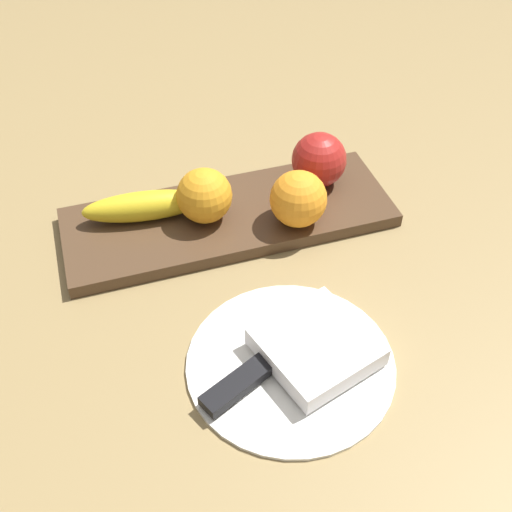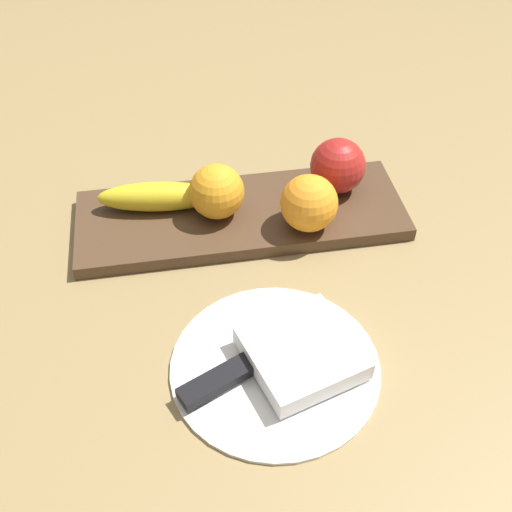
{
  "view_description": "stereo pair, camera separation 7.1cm",
  "coord_description": "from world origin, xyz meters",
  "px_view_note": "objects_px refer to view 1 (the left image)",
  "views": [
    {
      "loc": [
        -0.14,
        -0.6,
        0.55
      ],
      "look_at": [
        0.02,
        -0.12,
        0.05
      ],
      "focal_mm": 44.07,
      "sensor_mm": 36.0,
      "label": 1
    },
    {
      "loc": [
        -0.07,
        -0.62,
        0.55
      ],
      "look_at": [
        0.02,
        -0.12,
        0.05
      ],
      "focal_mm": 44.07,
      "sensor_mm": 36.0,
      "label": 2
    }
  ],
  "objects_px": {
    "apple": "(319,160)",
    "orange_near_apple": "(205,196)",
    "dinner_plate": "(291,362)",
    "orange_near_banana": "(298,199)",
    "folded_napkin": "(316,346)",
    "fruit_tray": "(228,216)",
    "knife": "(252,374)",
    "banana": "(144,206)"
  },
  "relations": [
    {
      "from": "orange_near_banana",
      "to": "folded_napkin",
      "type": "distance_m",
      "value": 0.2
    },
    {
      "from": "apple",
      "to": "fruit_tray",
      "type": "bearing_deg",
      "value": -170.83
    },
    {
      "from": "knife",
      "to": "apple",
      "type": "bearing_deg",
      "value": 31.97
    },
    {
      "from": "orange_near_apple",
      "to": "folded_napkin",
      "type": "bearing_deg",
      "value": -76.18
    },
    {
      "from": "apple",
      "to": "orange_near_banana",
      "type": "distance_m",
      "value": 0.09
    },
    {
      "from": "orange_near_banana",
      "to": "dinner_plate",
      "type": "distance_m",
      "value": 0.22
    },
    {
      "from": "banana",
      "to": "dinner_plate",
      "type": "bearing_deg",
      "value": -61.21
    },
    {
      "from": "apple",
      "to": "orange_near_banana",
      "type": "bearing_deg",
      "value": -128.74
    },
    {
      "from": "banana",
      "to": "dinner_plate",
      "type": "relative_size",
      "value": 0.7
    },
    {
      "from": "fruit_tray",
      "to": "orange_near_banana",
      "type": "height_order",
      "value": "orange_near_banana"
    },
    {
      "from": "orange_near_banana",
      "to": "dinner_plate",
      "type": "height_order",
      "value": "orange_near_banana"
    },
    {
      "from": "orange_near_banana",
      "to": "folded_napkin",
      "type": "xyz_separation_m",
      "value": [
        -0.05,
        -0.2,
        -0.03
      ]
    },
    {
      "from": "folded_napkin",
      "to": "knife",
      "type": "bearing_deg",
      "value": -173.23
    },
    {
      "from": "dinner_plate",
      "to": "knife",
      "type": "relative_size",
      "value": 1.28
    },
    {
      "from": "orange_near_apple",
      "to": "orange_near_banana",
      "type": "height_order",
      "value": "orange_near_banana"
    },
    {
      "from": "apple",
      "to": "dinner_plate",
      "type": "bearing_deg",
      "value": -116.81
    },
    {
      "from": "apple",
      "to": "dinner_plate",
      "type": "distance_m",
      "value": 0.3
    },
    {
      "from": "banana",
      "to": "knife",
      "type": "distance_m",
      "value": 0.28
    },
    {
      "from": "orange_near_apple",
      "to": "dinner_plate",
      "type": "relative_size",
      "value": 0.32
    },
    {
      "from": "banana",
      "to": "orange_near_banana",
      "type": "xyz_separation_m",
      "value": [
        0.18,
        -0.06,
        0.02
      ]
    },
    {
      "from": "fruit_tray",
      "to": "dinner_plate",
      "type": "relative_size",
      "value": 1.92
    },
    {
      "from": "knife",
      "to": "orange_near_banana",
      "type": "bearing_deg",
      "value": 33.93
    },
    {
      "from": "banana",
      "to": "knife",
      "type": "height_order",
      "value": "banana"
    },
    {
      "from": "fruit_tray",
      "to": "dinner_plate",
      "type": "xyz_separation_m",
      "value": [
        0.0,
        -0.24,
        -0.0
      ]
    },
    {
      "from": "orange_near_apple",
      "to": "knife",
      "type": "relative_size",
      "value": 0.41
    },
    {
      "from": "knife",
      "to": "banana",
      "type": "bearing_deg",
      "value": 77.68
    },
    {
      "from": "apple",
      "to": "orange_near_apple",
      "type": "relative_size",
      "value": 1.05
    },
    {
      "from": "banana",
      "to": "orange_near_banana",
      "type": "height_order",
      "value": "orange_near_banana"
    },
    {
      "from": "orange_near_apple",
      "to": "apple",
      "type": "bearing_deg",
      "value": 9.32
    },
    {
      "from": "fruit_tray",
      "to": "banana",
      "type": "xyz_separation_m",
      "value": [
        -0.1,
        0.02,
        0.03
      ]
    },
    {
      "from": "orange_near_apple",
      "to": "dinner_plate",
      "type": "height_order",
      "value": "orange_near_apple"
    },
    {
      "from": "orange_near_apple",
      "to": "knife",
      "type": "distance_m",
      "value": 0.25
    },
    {
      "from": "apple",
      "to": "knife",
      "type": "relative_size",
      "value": 0.42
    },
    {
      "from": "folded_napkin",
      "to": "apple",
      "type": "bearing_deg",
      "value": 68.19
    },
    {
      "from": "banana",
      "to": "dinner_plate",
      "type": "height_order",
      "value": "banana"
    },
    {
      "from": "orange_near_banana",
      "to": "fruit_tray",
      "type": "bearing_deg",
      "value": 149.6
    },
    {
      "from": "apple",
      "to": "orange_near_apple",
      "type": "xyz_separation_m",
      "value": [
        -0.16,
        -0.03,
        -0.0
      ]
    },
    {
      "from": "banana",
      "to": "knife",
      "type": "relative_size",
      "value": 0.89
    },
    {
      "from": "fruit_tray",
      "to": "folded_napkin",
      "type": "bearing_deg",
      "value": -83.48
    },
    {
      "from": "orange_near_banana",
      "to": "folded_napkin",
      "type": "bearing_deg",
      "value": -104.64
    },
    {
      "from": "banana",
      "to": "knife",
      "type": "xyz_separation_m",
      "value": [
        0.06,
        -0.27,
        -0.02
      ]
    },
    {
      "from": "apple",
      "to": "orange_near_banana",
      "type": "height_order",
      "value": "apple"
    }
  ]
}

